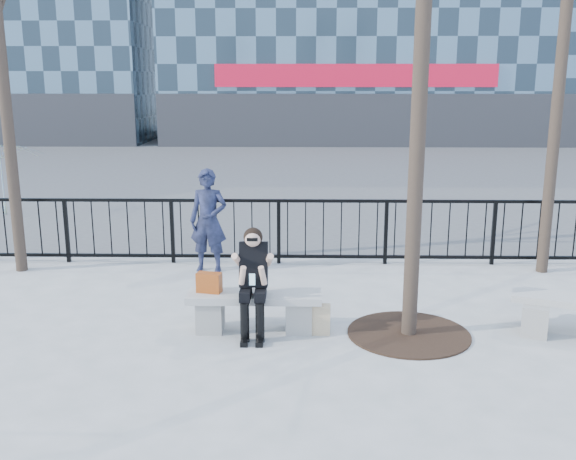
{
  "coord_description": "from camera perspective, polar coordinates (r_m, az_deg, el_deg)",
  "views": [
    {
      "loc": [
        0.57,
        -7.49,
        3.06
      ],
      "look_at": [
        0.4,
        0.8,
        1.1
      ],
      "focal_mm": 40.0,
      "sensor_mm": 36.0,
      "label": 1
    }
  ],
  "objects": [
    {
      "name": "ground",
      "position": [
        8.11,
        -2.98,
        -8.89
      ],
      "size": [
        120.0,
        120.0,
        0.0
      ],
      "primitive_type": "plane",
      "color": "gray",
      "rests_on": "ground"
    },
    {
      "name": "street_surface",
      "position": [
        22.7,
        -0.29,
        5.57
      ],
      "size": [
        60.0,
        23.0,
        0.01
      ],
      "primitive_type": "cube",
      "color": "#474747",
      "rests_on": "ground"
    },
    {
      "name": "railing",
      "position": [
        10.8,
        -1.89,
        -0.13
      ],
      "size": [
        14.0,
        0.06,
        1.1
      ],
      "color": "black",
      "rests_on": "ground"
    },
    {
      "name": "tree_grate",
      "position": [
        8.1,
        10.67,
        -9.04
      ],
      "size": [
        1.5,
        1.5,
        0.02
      ],
      "primitive_type": "cylinder",
      "color": "black",
      "rests_on": "ground"
    },
    {
      "name": "bench_main",
      "position": [
        8.0,
        -3.0,
        -6.89
      ],
      "size": [
        1.65,
        0.46,
        0.49
      ],
      "color": "gray",
      "rests_on": "ground"
    },
    {
      "name": "seated_woman",
      "position": [
        7.73,
        -3.12,
        -4.73
      ],
      "size": [
        0.5,
        0.64,
        1.34
      ],
      "color": "black",
      "rests_on": "ground"
    },
    {
      "name": "handbag",
      "position": [
        7.98,
        -7.02,
        -4.66
      ],
      "size": [
        0.32,
        0.2,
        0.25
      ],
      "primitive_type": "cube",
      "rotation": [
        0.0,
        0.0,
        -0.23
      ],
      "color": "#9A4013",
      "rests_on": "bench_main"
    },
    {
      "name": "shopping_bag",
      "position": [
        7.94,
        2.34,
        -7.93
      ],
      "size": [
        0.4,
        0.17,
        0.37
      ],
      "primitive_type": "cube",
      "rotation": [
        0.0,
        0.0,
        -0.07
      ],
      "color": "beige",
      "rests_on": "ground"
    },
    {
      "name": "standing_man",
      "position": [
        10.37,
        -7.08,
        0.82
      ],
      "size": [
        0.66,
        0.48,
        1.67
      ],
      "primitive_type": "imported",
      "rotation": [
        0.0,
        0.0,
        -0.14
      ],
      "color": "black",
      "rests_on": "ground"
    },
    {
      "name": "vendor_umbrella",
      "position": [
        15.98,
        -24.09,
        4.18
      ],
      "size": [
        2.3,
        2.33,
        1.69
      ],
      "primitive_type": "imported",
      "rotation": [
        0.0,
        0.0,
        0.29
      ],
      "color": "yellow",
      "rests_on": "ground"
    }
  ]
}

